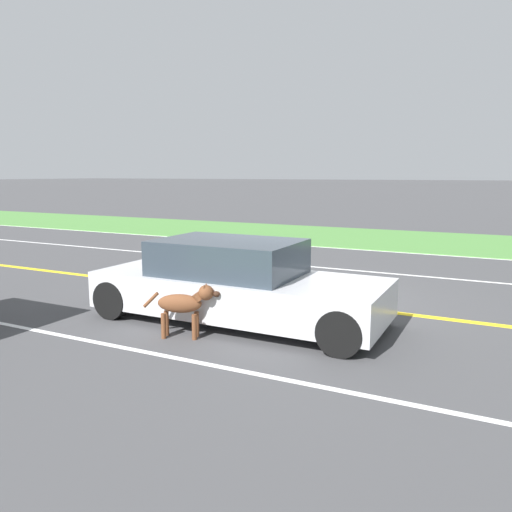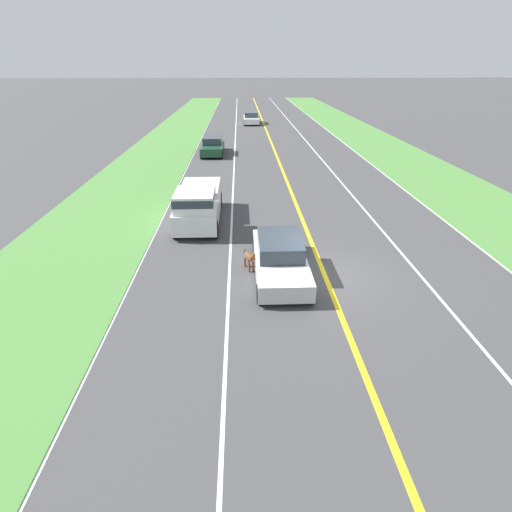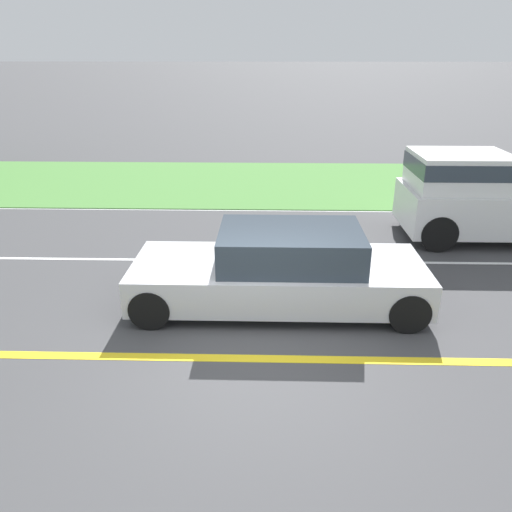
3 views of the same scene
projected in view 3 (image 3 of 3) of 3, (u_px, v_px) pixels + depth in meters
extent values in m
plane|color=#424244|center=(256.00, 359.00, 6.97)|extent=(400.00, 400.00, 0.00)
cube|color=yellow|center=(256.00, 358.00, 6.97)|extent=(0.18, 160.00, 0.01)
cube|color=white|center=(263.00, 210.00, 13.44)|extent=(0.14, 160.00, 0.01)
cube|color=white|center=(260.00, 261.00, 10.21)|extent=(0.10, 160.00, 0.01)
cube|color=#4C843D|center=(264.00, 183.00, 16.21)|extent=(6.00, 160.00, 0.03)
cube|color=silver|center=(278.00, 279.00, 8.30)|extent=(1.81, 4.78, 0.60)
cube|color=#2D3842|center=(290.00, 246.00, 8.07)|extent=(1.56, 2.30, 0.56)
cylinder|color=black|center=(170.00, 266.00, 9.16)|extent=(0.22, 0.64, 0.64)
cylinder|color=black|center=(386.00, 269.00, 9.07)|extent=(0.22, 0.64, 0.64)
cylinder|color=black|center=(150.00, 309.00, 7.65)|extent=(0.22, 0.64, 0.64)
cylinder|color=black|center=(409.00, 312.00, 7.55)|extent=(0.22, 0.64, 0.64)
ellipsoid|color=brown|center=(297.00, 251.00, 9.32)|extent=(0.42, 0.70, 0.28)
cylinder|color=brown|center=(284.00, 267.00, 9.44)|extent=(0.07, 0.07, 0.38)
cylinder|color=brown|center=(307.00, 264.00, 9.57)|extent=(0.07, 0.07, 0.38)
cylinder|color=brown|center=(287.00, 270.00, 9.31)|extent=(0.07, 0.07, 0.38)
cylinder|color=brown|center=(310.00, 267.00, 9.44)|extent=(0.07, 0.07, 0.38)
cylinder|color=brown|center=(283.00, 247.00, 9.19)|extent=(0.19, 0.22, 0.18)
sphere|color=brown|center=(278.00, 245.00, 9.13)|extent=(0.29, 0.29, 0.23)
ellipsoid|color=#331E14|center=(270.00, 247.00, 9.10)|extent=(0.13, 0.13, 0.09)
cone|color=#55301C|center=(277.00, 239.00, 9.16)|extent=(0.09, 0.09, 0.10)
cone|color=#55301C|center=(279.00, 242.00, 9.05)|extent=(0.09, 0.09, 0.10)
cylinder|color=brown|center=(319.00, 246.00, 9.42)|extent=(0.13, 0.25, 0.25)
cube|color=silver|center=(460.00, 171.00, 10.95)|extent=(1.72, 2.04, 0.78)
cube|color=#2D3842|center=(461.00, 165.00, 10.91)|extent=(1.74, 2.06, 0.34)
cylinder|color=black|center=(416.00, 209.00, 12.23)|extent=(0.22, 0.79, 0.79)
cylinder|color=black|center=(439.00, 233.00, 10.59)|extent=(0.22, 0.79, 0.79)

